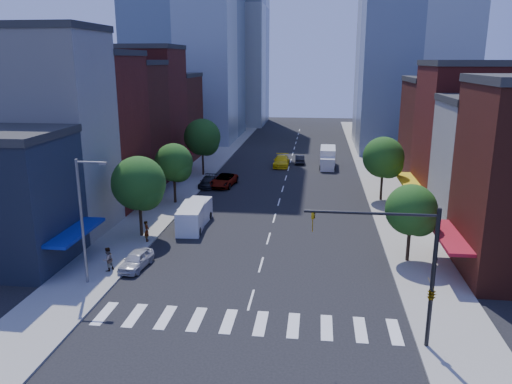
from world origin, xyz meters
TOP-DOWN VIEW (x-y plane):
  - ground at (0.00, 0.00)m, footprint 220.00×220.00m
  - sidewalk_left at (-12.50, 40.00)m, footprint 5.00×120.00m
  - sidewalk_right at (12.50, 40.00)m, footprint 5.00×120.00m
  - crosswalk at (0.00, -3.00)m, footprint 19.00×3.00m
  - bldg_left_1 at (-21.00, 12.00)m, footprint 12.00×8.00m
  - bldg_left_2 at (-21.00, 20.50)m, footprint 12.00×9.00m
  - bldg_left_3 at (-21.00, 29.00)m, footprint 12.00×8.00m
  - bldg_left_4 at (-21.00, 37.50)m, footprint 12.00×9.00m
  - bldg_left_5 at (-21.00, 47.00)m, footprint 12.00×10.00m
  - bldg_right_1 at (21.00, 15.00)m, footprint 12.00×8.00m
  - bldg_right_2 at (21.00, 24.00)m, footprint 12.00×10.00m
  - bldg_right_3 at (21.00, 34.00)m, footprint 12.00×10.00m
  - tower_far_w at (-18.00, 95.00)m, footprint 18.00×18.00m
  - traffic_signal at (9.94, -4.50)m, footprint 7.24×2.24m
  - streetlight at (-11.81, 1.00)m, footprint 2.25×0.25m
  - tree_left_near at (-11.35, 10.92)m, footprint 4.80×4.80m
  - tree_left_mid at (-11.35, 21.92)m, footprint 4.20×4.20m
  - tree_left_far at (-11.35, 35.92)m, footprint 5.00×5.00m
  - tree_right_near at (11.65, 7.92)m, footprint 4.00×4.00m
  - tree_right_far at (11.65, 25.92)m, footprint 4.60×4.60m
  - parked_car_front at (-9.50, 4.17)m, footprint 1.95×4.06m
  - parked_car_second at (-7.50, 15.77)m, footprint 2.06×5.06m
  - parked_car_third at (-7.55, 30.46)m, footprint 3.18×5.77m
  - parked_car_rear at (-9.50, 29.87)m, footprint 1.82×4.46m
  - cargo_van_near at (-7.49, 13.56)m, footprint 2.52×5.47m
  - cargo_van_far at (-7.51, 15.12)m, footprint 2.33×5.24m
  - taxi at (-1.19, 43.51)m, footprint 2.31×5.60m
  - traffic_car_oncoming at (1.50, 46.16)m, footprint 1.59×4.06m
  - traffic_car_far at (5.90, 49.91)m, footprint 2.37×4.68m
  - box_truck at (5.73, 43.77)m, footprint 2.37×7.26m
  - pedestrian_near at (-10.50, 9.63)m, footprint 0.60×0.77m
  - pedestrian_far at (-11.32, 3.13)m, footprint 1.00×1.10m

SIDE VIEW (x-z plane):
  - ground at x=0.00m, z-range 0.00..0.00m
  - crosswalk at x=0.00m, z-range 0.00..0.01m
  - sidewalk_left at x=-12.50m, z-range 0.00..0.15m
  - sidewalk_right at x=12.50m, z-range 0.00..0.15m
  - parked_car_rear at x=-9.50m, z-range 0.00..1.29m
  - traffic_car_oncoming at x=1.50m, z-range 0.00..1.32m
  - parked_car_front at x=-9.50m, z-range 0.00..1.34m
  - traffic_car_far at x=5.90m, z-range 0.00..1.53m
  - parked_car_third at x=-7.55m, z-range 0.00..1.53m
  - taxi at x=-1.19m, z-range 0.00..1.62m
  - parked_car_second at x=-7.50m, z-range 0.00..1.63m
  - pedestrian_far at x=-11.32m, z-range 0.15..1.98m
  - pedestrian_near at x=-10.50m, z-range 0.15..2.00m
  - cargo_van_far at x=-7.51m, z-range -0.01..2.18m
  - cargo_van_near at x=-7.49m, z-range -0.01..2.26m
  - box_truck at x=5.73m, z-range -0.08..2.83m
  - traffic_signal at x=9.94m, z-range 0.16..8.16m
  - tree_right_near at x=11.65m, z-range 1.09..7.29m
  - tree_left_mid at x=-11.35m, z-range 1.20..7.85m
  - tree_right_far at x=11.65m, z-range 1.26..8.46m
  - tree_left_near at x=-11.35m, z-range 1.22..8.52m
  - tree_left_far at x=-11.35m, z-range 1.33..9.08m
  - streetlight at x=-11.81m, z-range 0.78..9.78m
  - bldg_right_1 at x=21.00m, z-range 0.00..12.00m
  - bldg_left_5 at x=-21.00m, z-range 0.00..13.00m
  - bldg_right_3 at x=21.00m, z-range 0.00..13.00m
  - bldg_left_3 at x=-21.00m, z-range 0.00..15.00m
  - bldg_right_2 at x=21.00m, z-range 0.00..15.00m
  - bldg_left_2 at x=-21.00m, z-range 0.00..16.00m
  - bldg_left_4 at x=-21.00m, z-range 0.00..17.00m
  - bldg_left_1 at x=-21.00m, z-range 0.00..18.00m
  - tower_far_w at x=-18.00m, z-range 0.00..56.00m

